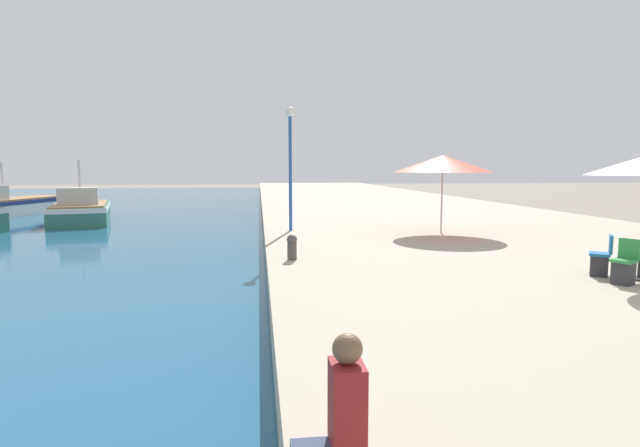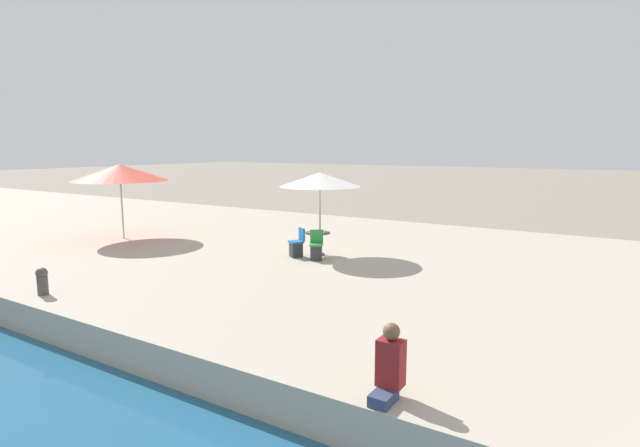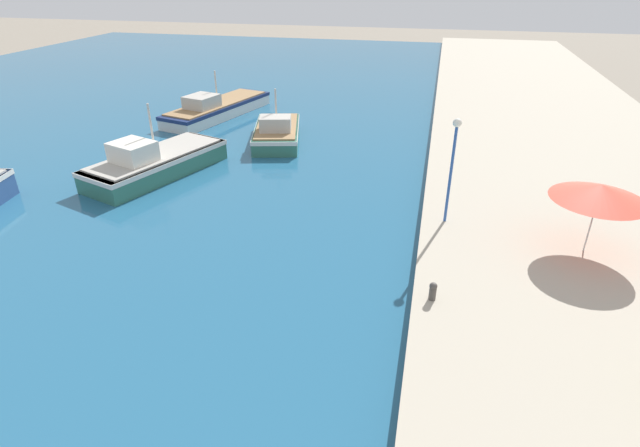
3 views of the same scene
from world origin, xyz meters
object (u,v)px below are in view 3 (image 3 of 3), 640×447
Objects in this scene: mooring_bollard at (433,291)px; lamppost at (453,154)px; cafe_umbrella_white at (600,192)px; fishing_boat_distant at (217,108)px; fishing_boat_mid at (155,162)px; fishing_boat_far at (277,132)px.

mooring_bollard is 6.57m from lamppost.
cafe_umbrella_white is 7.66m from mooring_bollard.
lamppost is at bearing 86.66° from mooring_bollard.
cafe_umbrella_white is 5.54m from lamppost.
fishing_boat_distant is 28.67m from cafe_umbrella_white.
fishing_boat_mid reaches higher than fishing_boat_far.
fishing_boat_far is 1.53× the size of lamppost.
fishing_boat_mid is 1.27× the size of fishing_boat_far.
fishing_boat_mid is 2.55× the size of cafe_umbrella_white.
fishing_boat_distant reaches higher than mooring_bollard.
cafe_umbrella_white is at bearing -13.82° from lamppost.
mooring_bollard is at bearing -140.81° from cafe_umbrella_white.
fishing_boat_far reaches higher than mooring_bollard.
fishing_boat_distant is at bearing 143.42° from cafe_umbrella_white.
mooring_bollard is at bearing -36.53° from fishing_boat_distant.
cafe_umbrella_white is (22.93, -17.02, 2.52)m from fishing_boat_distant.
mooring_bollard is (10.75, -16.75, 0.37)m from fishing_boat_far.
fishing_boat_mid reaches higher than fishing_boat_distant.
fishing_boat_far is at bearing 122.70° from mooring_bollard.
fishing_boat_mid is at bearing -137.95° from fishing_boat_far.
fishing_boat_distant is at bearing 128.65° from fishing_boat_far.
mooring_bollard is (15.63, -9.47, 0.27)m from fishing_boat_mid.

